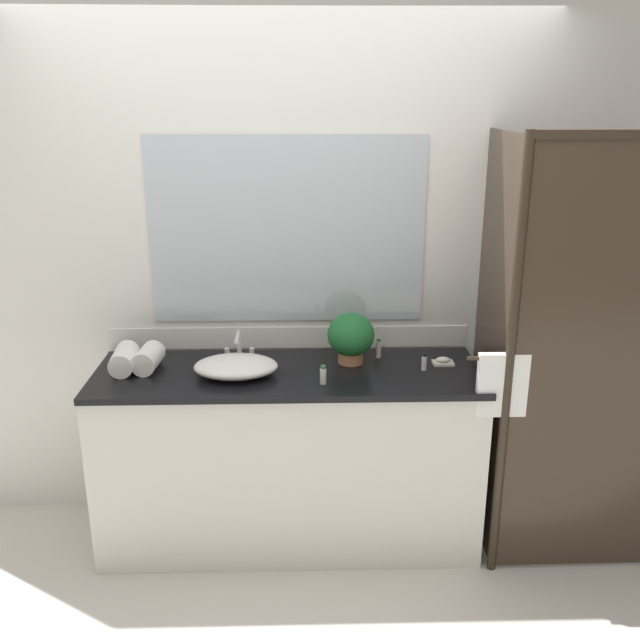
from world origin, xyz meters
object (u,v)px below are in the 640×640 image
Objects in this scene: faucet at (239,350)px; rolled_towel_near_edge at (124,359)px; amenity_bottle_shampoo at (424,362)px; amenity_bottle_lotion at (323,375)px; soap_dish at (443,361)px; rolled_towel_middle at (148,358)px; sink_basin at (236,366)px; amenity_bottle_body_wash at (378,349)px; potted_plant at (351,336)px.

faucet is 0.78× the size of rolled_towel_near_edge.
amenity_bottle_shampoo is 0.96× the size of amenity_bottle_lotion.
rolled_towel_middle reaches higher than soap_dish.
sink_basin is 4.46× the size of amenity_bottle_lotion.
faucet is 2.05× the size of amenity_bottle_shampoo.
faucet is at bearing 170.27° from amenity_bottle_shampoo.
rolled_towel_near_edge reaches higher than amenity_bottle_body_wash.
soap_dish is 0.32m from amenity_bottle_body_wash.
faucet is 1.78× the size of amenity_bottle_body_wash.
potted_plant is at bearing 175.48° from soap_dish.
rolled_towel_middle is at bearing -178.74° from soap_dish.
amenity_bottle_lotion is (-0.14, -0.25, -0.09)m from potted_plant.
potted_plant reaches higher than rolled_towel_near_edge.
amenity_bottle_lotion is 0.91× the size of amenity_bottle_body_wash.
sink_basin reaches higher than soap_dish.
rolled_towel_near_edge is at bearing -173.60° from amenity_bottle_body_wash.
amenity_bottle_lotion is (-0.48, -0.15, 0.00)m from amenity_bottle_shampoo.
rolled_towel_near_edge reaches higher than sink_basin.
faucet reaches higher than rolled_towel_near_edge.
soap_dish is (0.98, 0.11, -0.03)m from sink_basin.
rolled_towel_near_edge is 1.13× the size of rolled_towel_middle.
amenity_bottle_lotion is at bearing -11.20° from rolled_towel_near_edge.
amenity_bottle_lotion is at bearing -159.37° from soap_dish.
faucet reaches higher than rolled_towel_middle.
amenity_bottle_body_wash is at bearing 24.36° from potted_plant.
amenity_bottle_shampoo is at bearing -41.20° from amenity_bottle_body_wash.
rolled_towel_middle is (-0.95, -0.07, -0.08)m from potted_plant.
faucet is 0.98m from soap_dish.
potted_plant is (0.54, 0.14, 0.09)m from sink_basin.
sink_basin is at bearing -177.81° from amenity_bottle_shampoo.
faucet is (-0.00, 0.18, 0.01)m from sink_basin.
faucet is 1.70× the size of soap_dish.
amenity_bottle_shampoo reaches higher than soap_dish.
rolled_towel_near_edge is at bearing -178.62° from soap_dish.
amenity_bottle_body_wash is at bearing 6.40° from rolled_towel_near_edge.
rolled_towel_middle is at bearing -176.06° from potted_plant.
sink_basin is 1.57× the size of potted_plant.
amenity_bottle_shampoo is 0.50m from amenity_bottle_lotion.
soap_dish is at bearing -18.19° from amenity_bottle_body_wash.
potted_plant is at bearing 14.76° from sink_basin.
sink_basin is at bearing 164.23° from amenity_bottle_lotion.
potted_plant is at bearing 3.83° from rolled_towel_near_edge.
amenity_bottle_body_wash is at bearing 1.86° from faucet.
amenity_bottle_shampoo is (0.34, -0.11, -0.09)m from potted_plant.
soap_dish is 1.50m from rolled_towel_near_edge.
rolled_towel_near_edge is (-1.06, -0.07, -0.08)m from potted_plant.
rolled_towel_middle is at bearing 166.95° from amenity_bottle_lotion.
amenity_bottle_lotion is 0.40× the size of rolled_towel_near_edge.
soap_dish is at bearing -4.52° from potted_plant.
amenity_bottle_body_wash is 0.49× the size of rolled_towel_middle.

